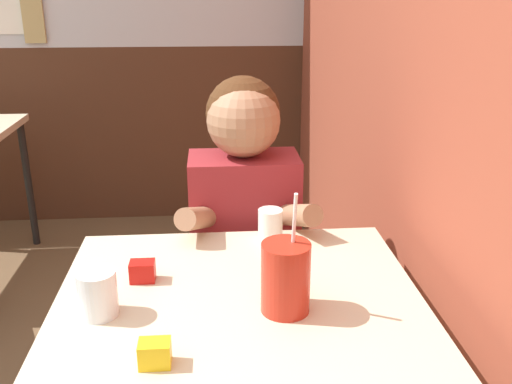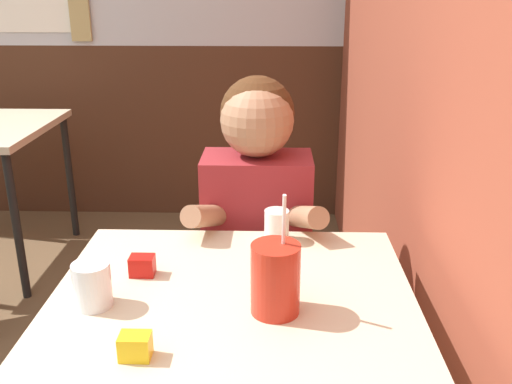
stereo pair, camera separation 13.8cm
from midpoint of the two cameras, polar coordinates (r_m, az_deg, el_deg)
The scene contains 9 objects.
brick_wall_right at distance 2.23m, azimuth 15.96°, elevation 16.76°, with size 0.08×4.78×2.70m.
back_wall at distance 3.69m, azimuth -12.52°, elevation 18.12°, with size 5.69×0.09×2.70m.
main_table at distance 1.38m, azimuth 0.62°, elevation -13.52°, with size 0.84×0.74×0.77m.
person_seated at distance 1.86m, azimuth 2.23°, elevation -5.49°, with size 0.42×0.42×1.20m.
cocktail_pitcher at distance 1.24m, azimuth 5.18°, elevation -8.71°, with size 0.11×0.11×0.28m.
glass_near_pitcher at distance 1.30m, azimuth -13.15°, elevation -9.12°, with size 0.08×0.08×0.10m.
glass_center at distance 1.59m, azimuth 4.56°, elevation -3.40°, with size 0.07×0.07×0.09m.
condiment_ketchup at distance 1.42m, azimuth -8.60°, elevation -7.36°, with size 0.06×0.04×0.05m.
condiment_mustard at distance 1.13m, azimuth -8.50°, elevation -15.12°, with size 0.06×0.04×0.05m.
Camera 2 is at (0.92, -0.78, 1.45)m, focal length 40.00 mm.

